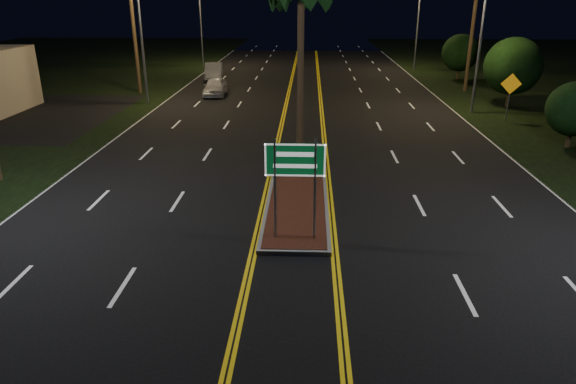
# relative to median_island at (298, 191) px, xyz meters

# --- Properties ---
(ground) EXTENTS (120.00, 120.00, 0.00)m
(ground) POSITION_rel_median_island_xyz_m (0.00, -7.00, -0.08)
(ground) COLOR black
(ground) RESTS_ON ground
(median_island) EXTENTS (2.25, 10.25, 0.17)m
(median_island) POSITION_rel_median_island_xyz_m (0.00, 0.00, 0.00)
(median_island) COLOR gray
(median_island) RESTS_ON ground
(highway_sign) EXTENTS (1.80, 0.08, 3.20)m
(highway_sign) POSITION_rel_median_island_xyz_m (0.00, -4.20, 2.32)
(highway_sign) COLOR gray
(highway_sign) RESTS_ON ground
(streetlight_left_mid) EXTENTS (1.91, 0.44, 9.00)m
(streetlight_left_mid) POSITION_rel_median_island_xyz_m (-10.61, 17.00, 5.57)
(streetlight_left_mid) COLOR gray
(streetlight_left_mid) RESTS_ON ground
(streetlight_left_far) EXTENTS (1.91, 0.44, 9.00)m
(streetlight_left_far) POSITION_rel_median_island_xyz_m (-10.61, 37.00, 5.57)
(streetlight_left_far) COLOR gray
(streetlight_left_far) RESTS_ON ground
(streetlight_right_mid) EXTENTS (1.91, 0.44, 9.00)m
(streetlight_right_mid) POSITION_rel_median_island_xyz_m (10.61, 15.00, 5.57)
(streetlight_right_mid) COLOR gray
(streetlight_right_mid) RESTS_ON ground
(streetlight_right_far) EXTENTS (1.91, 0.44, 9.00)m
(streetlight_right_far) POSITION_rel_median_island_xyz_m (10.61, 35.00, 5.57)
(streetlight_right_far) COLOR gray
(streetlight_right_far) RESTS_ON ground
(shrub_near) EXTENTS (2.70, 2.70, 3.30)m
(shrub_near) POSITION_rel_median_island_xyz_m (13.50, 7.00, 1.86)
(shrub_near) COLOR #382819
(shrub_near) RESTS_ON ground
(shrub_mid) EXTENTS (3.78, 3.78, 4.62)m
(shrub_mid) POSITION_rel_median_island_xyz_m (14.00, 17.00, 2.64)
(shrub_mid) COLOR #382819
(shrub_mid) RESTS_ON ground
(shrub_far) EXTENTS (3.24, 3.24, 3.96)m
(shrub_far) POSITION_rel_median_island_xyz_m (13.80, 29.00, 2.25)
(shrub_far) COLOR #382819
(shrub_far) RESTS_ON ground
(car_near) EXTENTS (2.17, 4.73, 1.55)m
(car_near) POSITION_rel_median_island_xyz_m (-6.77, 20.33, 0.69)
(car_near) COLOR silver
(car_near) RESTS_ON ground
(car_far) EXTENTS (2.72, 5.14, 1.64)m
(car_far) POSITION_rel_median_island_xyz_m (-8.29, 28.32, 0.73)
(car_far) COLOR #ADAEB7
(car_far) RESTS_ON ground
(warning_sign) EXTENTS (1.21, 0.10, 2.89)m
(warning_sign) POSITION_rel_median_island_xyz_m (12.32, 12.46, 1.83)
(warning_sign) COLOR gray
(warning_sign) RESTS_ON ground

